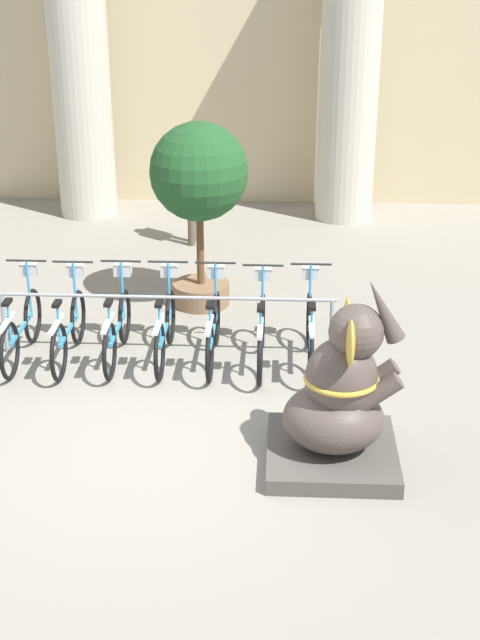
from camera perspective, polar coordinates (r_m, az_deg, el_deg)
ground_plane at (r=8.96m, az=-5.31°, el=-7.77°), size 60.00×60.00×0.00m
building_facade at (r=16.27m, az=-1.42°, el=17.93°), size 20.00×0.20×6.00m
column_left at (r=15.67m, az=-10.25°, el=15.96°), size 1.24×1.24×5.16m
column_right at (r=15.32m, az=7.06°, el=15.97°), size 1.24×1.24×5.16m
bike_rack at (r=10.42m, az=-4.78°, el=0.76°), size 3.97×0.05×0.77m
bicycle_0 at (r=10.74m, az=-13.78°, el=-0.34°), size 0.48×1.65×1.08m
bicycle_1 at (r=10.58m, az=-10.88°, el=-0.44°), size 0.48×1.65×1.08m
bicycle_2 at (r=10.51m, az=-7.84°, el=-0.39°), size 0.48×1.65×1.08m
bicycle_3 at (r=10.43m, az=-4.80°, el=-0.44°), size 0.48×1.65×1.08m
bicycle_4 at (r=10.36m, az=-1.72°, el=-0.52°), size 0.48×1.65×1.08m
bicycle_5 at (r=10.29m, az=1.38°, el=-0.71°), size 0.48×1.65×1.08m
bicycle_6 at (r=10.35m, az=4.50°, el=-0.62°), size 0.48×1.65×1.08m
elephant_statue at (r=8.36m, az=6.37°, el=-5.24°), size 1.23×1.23×1.90m
person_pedestrian at (r=14.15m, az=-3.17°, el=8.84°), size 0.23×0.47×1.70m
potted_tree at (r=11.54m, az=-2.64°, el=8.82°), size 1.27×1.27×2.46m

